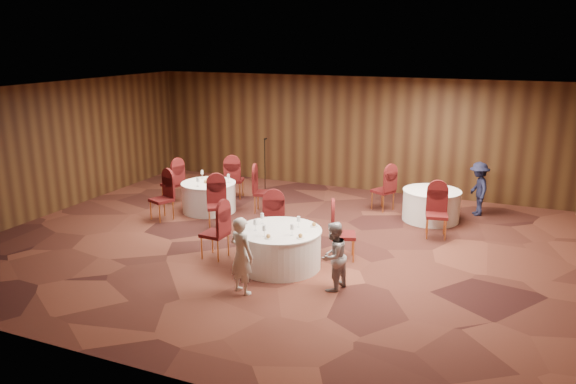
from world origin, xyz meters
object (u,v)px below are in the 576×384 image
at_px(mic_stand, 265,177).
at_px(table_right, 431,205).
at_px(table_main, 279,248).
at_px(table_left, 209,197).
at_px(woman_b, 333,256).
at_px(woman_a, 242,255).
at_px(man_c, 478,189).

bearing_deg(mic_stand, table_right, -9.00).
relative_size(table_main, mic_stand, 1.05).
distance_m(table_left, table_right, 5.45).
relative_size(table_left, woman_b, 1.11).
bearing_deg(table_left, woman_b, -35.61).
distance_m(woman_a, man_c, 6.98).
height_order(woman_a, man_c, woman_a).
bearing_deg(woman_a, table_main, -75.08).
height_order(mic_stand, woman_a, mic_stand).
bearing_deg(table_left, man_c, 20.55).
relative_size(table_main, table_left, 1.19).
relative_size(table_main, man_c, 1.22).
height_order(woman_a, woman_b, woman_a).
bearing_deg(table_left, table_right, 15.58).
bearing_deg(table_main, table_right, 61.38).
xyz_separation_m(table_left, woman_b, (4.33, -3.10, 0.23)).
xyz_separation_m(mic_stand, man_c, (5.71, 0.12, 0.22)).
distance_m(table_main, woman_b, 1.41).
height_order(table_left, mic_stand, mic_stand).
relative_size(mic_stand, woman_a, 1.14).
distance_m(woman_a, woman_b, 1.57).
xyz_separation_m(table_left, mic_stand, (0.51, 2.21, 0.07)).
bearing_deg(table_right, man_c, 41.78).
bearing_deg(mic_stand, woman_a, -68.00).
relative_size(table_main, woman_a, 1.19).
xyz_separation_m(woman_b, man_c, (1.89, 5.43, 0.05)).
height_order(table_main, man_c, man_c).
height_order(mic_stand, woman_b, mic_stand).
relative_size(woman_a, man_c, 1.02).
distance_m(mic_stand, woman_a, 6.53).
distance_m(mic_stand, man_c, 5.72).
relative_size(table_main, table_right, 1.19).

